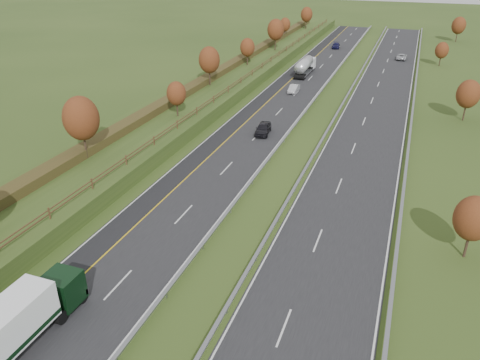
% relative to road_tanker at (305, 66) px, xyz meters
% --- Properties ---
extents(ground, '(400.00, 400.00, 0.00)m').
position_rel_road_tanker_xyz_m(ground, '(8.67, -31.18, -1.86)').
color(ground, '#2F4518').
rests_on(ground, ground).
extents(near_carriageway, '(10.50, 200.00, 0.04)m').
position_rel_road_tanker_xyz_m(near_carriageway, '(0.67, -26.18, -1.84)').
color(near_carriageway, black).
rests_on(near_carriageway, ground).
extents(far_carriageway, '(10.50, 200.00, 0.04)m').
position_rel_road_tanker_xyz_m(far_carriageway, '(17.17, -26.18, -1.84)').
color(far_carriageway, black).
rests_on(far_carriageway, ground).
extents(hard_shoulder, '(3.00, 200.00, 0.04)m').
position_rel_road_tanker_xyz_m(hard_shoulder, '(-3.08, -26.18, -1.84)').
color(hard_shoulder, black).
rests_on(hard_shoulder, ground).
extents(lane_markings, '(26.75, 200.00, 0.01)m').
position_rel_road_tanker_xyz_m(lane_markings, '(7.07, -26.30, -1.81)').
color(lane_markings, silver).
rests_on(lane_markings, near_carriageway).
extents(embankment_left, '(12.00, 200.00, 2.00)m').
position_rel_road_tanker_xyz_m(embankment_left, '(-12.33, -26.18, -0.86)').
color(embankment_left, '#2F4518').
rests_on(embankment_left, ground).
extents(hedge_left, '(2.20, 180.00, 1.10)m').
position_rel_road_tanker_xyz_m(hedge_left, '(-14.33, -26.18, 0.69)').
color(hedge_left, '#3A3917').
rests_on(hedge_left, embankment_left).
extents(fence_left, '(0.12, 189.06, 1.20)m').
position_rel_road_tanker_xyz_m(fence_left, '(-7.83, -26.59, 0.87)').
color(fence_left, '#422B19').
rests_on(fence_left, embankment_left).
extents(median_barrier_near, '(0.32, 200.00, 0.71)m').
position_rel_road_tanker_xyz_m(median_barrier_near, '(6.37, -26.18, -1.25)').
color(median_barrier_near, gray).
rests_on(median_barrier_near, ground).
extents(median_barrier_far, '(0.32, 200.00, 0.71)m').
position_rel_road_tanker_xyz_m(median_barrier_far, '(11.47, -26.18, -1.25)').
color(median_barrier_far, gray).
rests_on(median_barrier_far, ground).
extents(outer_barrier_far, '(0.32, 200.00, 0.71)m').
position_rel_road_tanker_xyz_m(outer_barrier_far, '(22.97, -26.18, -1.25)').
color(outer_barrier_far, gray).
rests_on(outer_barrier_far, ground).
extents(trees_left, '(6.64, 164.30, 7.66)m').
position_rel_road_tanker_xyz_m(trees_left, '(-11.97, -29.55, 4.51)').
color(trees_left, '#2D2116').
rests_on(trees_left, embankment_left).
extents(trees_far, '(8.45, 118.60, 7.12)m').
position_rel_road_tanker_xyz_m(trees_far, '(30.47, 3.03, 2.38)').
color(trees_far, '#2D2116').
rests_on(trees_far, ground).
extents(road_tanker, '(2.40, 11.22, 3.46)m').
position_rel_road_tanker_xyz_m(road_tanker, '(0.00, 0.00, 0.00)').
color(road_tanker, silver).
rests_on(road_tanker, near_carriageway).
extents(car_dark_near, '(2.50, 5.01, 1.64)m').
position_rel_road_tanker_xyz_m(car_dark_near, '(2.54, -38.04, -1.00)').
color(car_dark_near, black).
rests_on(car_dark_near, near_carriageway).
extents(car_silver_mid, '(1.54, 4.33, 1.42)m').
position_rel_road_tanker_xyz_m(car_silver_mid, '(1.27, -14.75, -1.11)').
color(car_silver_mid, '#B0AFB4').
rests_on(car_silver_mid, near_carriageway).
extents(car_small_far, '(2.42, 4.89, 1.37)m').
position_rel_road_tanker_xyz_m(car_small_far, '(1.27, 32.10, -1.14)').
color(car_small_far, '#14143E').
rests_on(car_small_far, near_carriageway).
extents(car_oncoming, '(2.42, 5.03, 1.38)m').
position_rel_road_tanker_xyz_m(car_oncoming, '(19.02, 23.02, -1.13)').
color(car_oncoming, silver).
rests_on(car_oncoming, far_carriageway).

